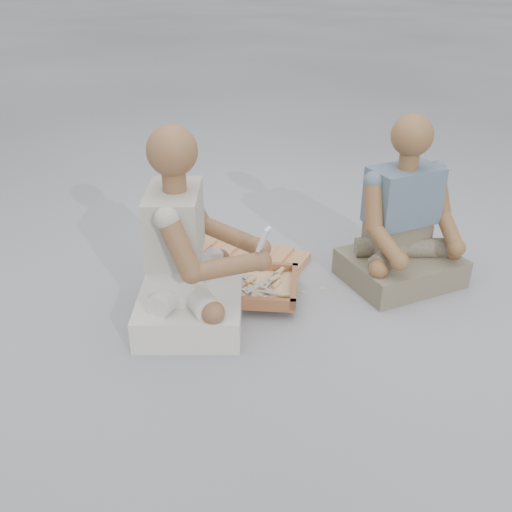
% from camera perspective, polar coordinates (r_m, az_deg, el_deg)
% --- Properties ---
extents(ground, '(60.00, 60.00, 0.00)m').
position_cam_1_polar(ground, '(2.39, 0.74, -8.79)').
color(ground, '#9A9A9F').
rests_on(ground, ground).
extents(carved_panel, '(0.73, 0.56, 0.04)m').
position_cam_1_polar(carved_panel, '(2.96, -1.84, -0.54)').
color(carved_panel, '#9A623B').
rests_on(carved_panel, ground).
extents(tool_tray, '(0.48, 0.41, 0.06)m').
position_cam_1_polar(tool_tray, '(2.65, -0.67, -3.03)').
color(tool_tray, brown).
rests_on(tool_tray, carved_panel).
extents(chisel_0, '(0.11, 0.21, 0.02)m').
position_cam_1_polar(chisel_0, '(2.66, -0.84, -2.56)').
color(chisel_0, silver).
rests_on(chisel_0, tool_tray).
extents(chisel_1, '(0.19, 0.14, 0.02)m').
position_cam_1_polar(chisel_1, '(2.62, 0.77, -3.27)').
color(chisel_1, silver).
rests_on(chisel_1, tool_tray).
extents(chisel_2, '(0.20, 0.12, 0.02)m').
position_cam_1_polar(chisel_2, '(2.60, -0.26, -3.72)').
color(chisel_2, silver).
rests_on(chisel_2, tool_tray).
extents(chisel_3, '(0.13, 0.20, 0.02)m').
position_cam_1_polar(chisel_3, '(2.67, 1.51, -2.43)').
color(chisel_3, silver).
rests_on(chisel_3, tool_tray).
extents(chisel_4, '(0.21, 0.10, 0.02)m').
position_cam_1_polar(chisel_4, '(2.63, -0.54, -3.20)').
color(chisel_4, silver).
rests_on(chisel_4, tool_tray).
extents(chisel_5, '(0.09, 0.21, 0.02)m').
position_cam_1_polar(chisel_5, '(2.75, 2.05, -1.75)').
color(chisel_5, silver).
rests_on(chisel_5, tool_tray).
extents(chisel_6, '(0.18, 0.16, 0.02)m').
position_cam_1_polar(chisel_6, '(2.56, -0.22, -4.10)').
color(chisel_6, silver).
rests_on(chisel_6, tool_tray).
extents(chisel_7, '(0.07, 0.22, 0.02)m').
position_cam_1_polar(chisel_7, '(2.73, 2.28, -1.68)').
color(chisel_7, silver).
rests_on(chisel_7, tool_tray).
extents(chisel_8, '(0.07, 0.22, 0.02)m').
position_cam_1_polar(chisel_8, '(2.64, 1.85, -3.09)').
color(chisel_8, silver).
rests_on(chisel_8, tool_tray).
extents(chisel_9, '(0.22, 0.03, 0.02)m').
position_cam_1_polar(chisel_9, '(2.57, 2.50, -3.85)').
color(chisel_9, silver).
rests_on(chisel_9, tool_tray).
extents(wood_chip_0, '(0.02, 0.02, 0.00)m').
position_cam_1_polar(wood_chip_0, '(2.69, 0.29, -4.16)').
color(wood_chip_0, tan).
rests_on(wood_chip_0, ground).
extents(wood_chip_1, '(0.02, 0.02, 0.00)m').
position_cam_1_polar(wood_chip_1, '(2.92, -1.59, -1.38)').
color(wood_chip_1, tan).
rests_on(wood_chip_1, ground).
extents(wood_chip_2, '(0.02, 0.02, 0.00)m').
position_cam_1_polar(wood_chip_2, '(2.81, -5.07, -2.70)').
color(wood_chip_2, tan).
rests_on(wood_chip_2, ground).
extents(wood_chip_3, '(0.02, 0.02, 0.00)m').
position_cam_1_polar(wood_chip_3, '(2.99, 2.49, -0.67)').
color(wood_chip_3, tan).
rests_on(wood_chip_3, ground).
extents(wood_chip_4, '(0.02, 0.02, 0.00)m').
position_cam_1_polar(wood_chip_4, '(2.77, 6.65, -3.24)').
color(wood_chip_4, tan).
rests_on(wood_chip_4, ground).
extents(wood_chip_5, '(0.02, 0.02, 0.00)m').
position_cam_1_polar(wood_chip_5, '(2.80, -1.23, -2.76)').
color(wood_chip_5, tan).
rests_on(wood_chip_5, ground).
extents(wood_chip_6, '(0.02, 0.02, 0.00)m').
position_cam_1_polar(wood_chip_6, '(2.64, 2.70, -4.77)').
color(wood_chip_6, tan).
rests_on(wood_chip_6, ground).
extents(wood_chip_7, '(0.02, 0.02, 0.00)m').
position_cam_1_polar(wood_chip_7, '(2.81, -1.83, -2.65)').
color(wood_chip_7, tan).
rests_on(wood_chip_7, ground).
extents(wood_chip_8, '(0.02, 0.02, 0.00)m').
position_cam_1_polar(wood_chip_8, '(2.71, -4.09, -3.97)').
color(wood_chip_8, tan).
rests_on(wood_chip_8, ground).
extents(wood_chip_9, '(0.02, 0.02, 0.00)m').
position_cam_1_polar(wood_chip_9, '(2.89, -2.46, -1.76)').
color(wood_chip_9, tan).
rests_on(wood_chip_9, ground).
extents(wood_chip_10, '(0.02, 0.02, 0.00)m').
position_cam_1_polar(wood_chip_10, '(2.73, 4.70, -3.63)').
color(wood_chip_10, tan).
rests_on(wood_chip_10, ground).
extents(craftsman, '(0.63, 0.63, 0.86)m').
position_cam_1_polar(craftsman, '(2.42, -6.85, -0.27)').
color(craftsman, silver).
rests_on(craftsman, ground).
extents(companion, '(0.67, 0.65, 0.81)m').
position_cam_1_polar(companion, '(2.81, 14.52, 2.62)').
color(companion, '#796D57').
rests_on(companion, ground).
extents(mobile_phone, '(0.06, 0.05, 0.11)m').
position_cam_1_polar(mobile_phone, '(2.29, 0.77, 1.71)').
color(mobile_phone, silver).
rests_on(mobile_phone, craftsman).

